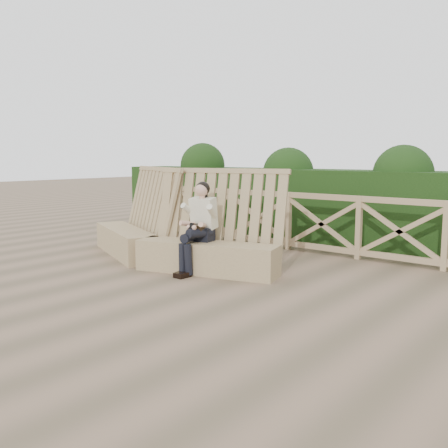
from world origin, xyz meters
The scene contains 5 objects.
ground centered at (0.00, 0.00, 0.00)m, with size 60.00×60.00×0.00m, color brown.
bench centered at (-1.64, 1.18, 0.40)m, with size 4.33×1.58×1.61m.
woman centered at (-0.74, 1.02, 0.76)m, with size 0.44×0.84×1.39m.
guardrail centered at (0.00, 3.50, 0.55)m, with size 10.10×0.09×1.10m.
hedge centered at (0.00, 4.70, 0.75)m, with size 12.00×1.20×1.50m, color black.
Camera 1 is at (4.38, -4.54, 1.78)m, focal length 40.00 mm.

